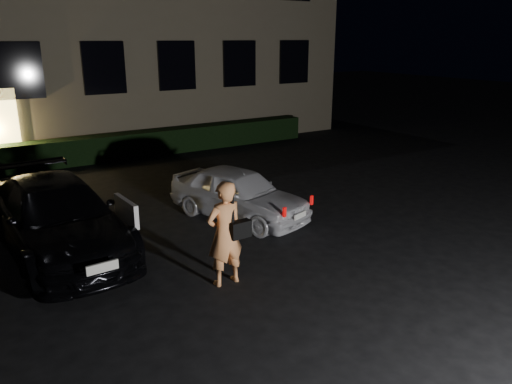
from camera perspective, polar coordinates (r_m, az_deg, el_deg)
ground at (r=8.70m, az=5.63°, el=-10.03°), size 80.00×80.00×0.00m
hedge at (r=17.60m, az=-15.84°, el=4.98°), size 15.00×0.70×0.85m
sedan at (r=10.27m, az=-21.69°, el=-2.68°), size 2.26×4.91×1.38m
hatch at (r=11.32m, az=-2.02°, el=-0.15°), size 2.41×3.72×1.18m
man at (r=8.22m, az=-3.54°, el=-4.75°), size 0.75×0.46×1.80m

